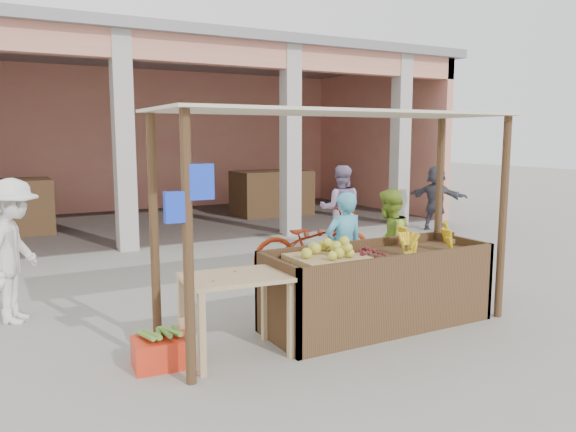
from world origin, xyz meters
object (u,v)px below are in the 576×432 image
side_table (236,289)px  vendor_blue (344,246)px  fruit_stall (377,291)px  motorcycle (314,242)px  vendor_green (389,241)px  red_crate (162,352)px

side_table → vendor_blue: size_ratio=0.69×
fruit_stall → motorcycle: bearing=76.9°
side_table → motorcycle: motorcycle is taller
fruit_stall → vendor_green: bearing=45.5°
side_table → vendor_green: 2.73m
side_table → vendor_green: bearing=24.8°
fruit_stall → red_crate: fruit_stall is taller
fruit_stall → vendor_blue: bearing=84.1°
vendor_green → motorcycle: size_ratio=0.75×
red_crate → motorcycle: 3.74m
fruit_stall → side_table: 1.79m
fruit_stall → red_crate: size_ratio=4.92×
fruit_stall → vendor_blue: size_ratio=1.68×
motorcycle → side_table: bearing=141.0°
side_table → fruit_stall: bearing=8.1°
fruit_stall → side_table: size_ratio=2.46×
vendor_blue → red_crate: bearing=18.0°
red_crate → vendor_blue: vendor_blue is taller
red_crate → vendor_blue: bearing=22.0°
vendor_blue → fruit_stall: bearing=85.3°
fruit_stall → red_crate: bearing=179.3°
fruit_stall → vendor_blue: (0.08, 0.79, 0.37)m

